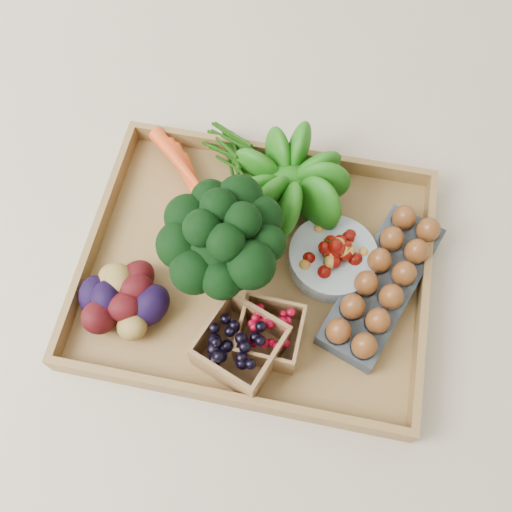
% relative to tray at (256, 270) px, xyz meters
% --- Properties ---
extents(ground, '(4.00, 4.00, 0.00)m').
position_rel_tray_xyz_m(ground, '(0.00, 0.00, -0.01)').
color(ground, beige).
rests_on(ground, ground).
extents(tray, '(0.55, 0.45, 0.01)m').
position_rel_tray_xyz_m(tray, '(0.00, 0.00, 0.00)').
color(tray, olive).
rests_on(tray, ground).
extents(carrots, '(0.19, 0.13, 0.04)m').
position_rel_tray_xyz_m(carrots, '(-0.14, 0.13, 0.03)').
color(carrots, '#F24C19').
rests_on(carrots, tray).
extents(lettuce, '(0.14, 0.14, 0.14)m').
position_rel_tray_xyz_m(lettuce, '(0.03, 0.14, 0.08)').
color(lettuce, '#1B550D').
rests_on(lettuce, tray).
extents(broccoli, '(0.19, 0.19, 0.15)m').
position_rel_tray_xyz_m(broccoli, '(-0.04, -0.02, 0.08)').
color(broccoli, black).
rests_on(broccoli, tray).
extents(cherry_bowl, '(0.14, 0.14, 0.04)m').
position_rel_tray_xyz_m(cherry_bowl, '(0.12, 0.03, 0.03)').
color(cherry_bowl, '#8C9EA5').
rests_on(cherry_bowl, tray).
extents(egg_carton, '(0.18, 0.29, 0.03)m').
position_rel_tray_xyz_m(egg_carton, '(0.20, 0.00, 0.02)').
color(egg_carton, '#3B434B').
rests_on(egg_carton, tray).
extents(potatoes, '(0.15, 0.15, 0.08)m').
position_rel_tray_xyz_m(potatoes, '(-0.19, -0.10, 0.05)').
color(potatoes, '#39090C').
rests_on(potatoes, tray).
extents(punnet_blackberry, '(0.14, 0.14, 0.08)m').
position_rel_tray_xyz_m(punnet_blackberry, '(0.01, -0.15, 0.05)').
color(punnet_blackberry, black).
rests_on(punnet_blackberry, tray).
extents(punnet_raspberry, '(0.10, 0.10, 0.06)m').
position_rel_tray_xyz_m(punnet_raspberry, '(0.04, -0.12, 0.04)').
color(punnet_raspberry, maroon).
rests_on(punnet_raspberry, tray).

